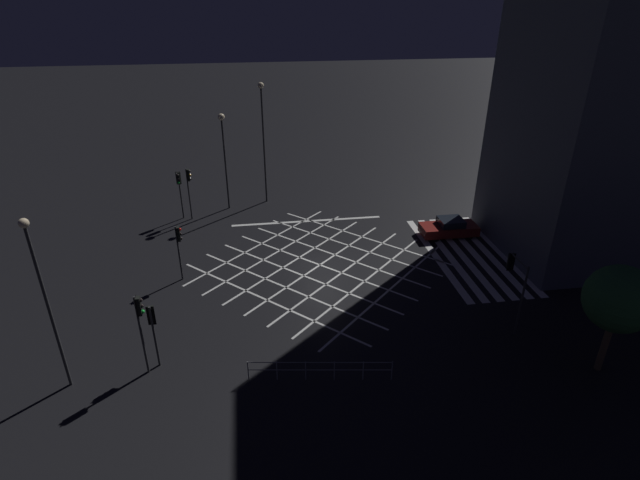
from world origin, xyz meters
TOP-DOWN VIEW (x-y plane):
  - ground_plane at (0.00, 0.00)m, footprint 200.00×200.00m
  - road_markings at (0.36, -5.31)m, footprint 17.19×21.18m
  - traffic_light_ne_cross at (8.62, 8.68)m, footprint 0.36×0.39m
  - traffic_light_sw_main at (-7.83, -8.82)m, footprint 1.87×0.36m
  - traffic_light_ne_main at (8.78, 9.42)m, footprint 0.39×0.36m
  - traffic_light_nw_cross at (-8.79, 9.30)m, footprint 0.36×0.39m
  - traffic_light_nw_main at (-8.27, 8.95)m, footprint 0.39×0.36m
  - traffic_light_median_north at (-0.49, 8.53)m, footprint 0.36×0.39m
  - street_lamp_east at (10.37, 5.94)m, footprint 0.52×0.52m
  - street_lamp_west at (-9.12, 12.74)m, footprint 0.40×0.40m
  - street_lamp_far at (11.39, 2.84)m, footprint 0.48×0.48m
  - street_tree_near at (-11.66, -11.48)m, footprint 3.03×3.03m
  - waiting_car at (2.86, -9.81)m, footprint 1.75×4.05m
  - pedestrian_railing at (-10.48, 1.56)m, footprint 1.01×6.50m

SIDE VIEW (x-z plane):
  - ground_plane at x=0.00m, z-range 0.00..0.00m
  - road_markings at x=0.36m, z-range 0.00..0.01m
  - waiting_car at x=2.86m, z-range -0.04..1.28m
  - pedestrian_railing at x=-10.48m, z-range 0.14..1.19m
  - traffic_light_nw_main at x=-8.27m, z-range 0.71..4.02m
  - traffic_light_median_north at x=-0.49m, z-range 0.77..4.35m
  - traffic_light_ne_main at x=8.78m, z-range 0.82..4.62m
  - traffic_light_ne_cross at x=8.62m, z-range 0.87..4.93m
  - traffic_light_sw_main at x=-7.83m, z-range 0.93..5.02m
  - traffic_light_nw_cross at x=-8.79m, z-range 0.89..5.07m
  - street_tree_near at x=-11.66m, z-range 1.17..6.59m
  - street_lamp_west at x=-9.12m, z-range 1.03..9.27m
  - street_lamp_east at x=10.37m, z-range 1.67..9.32m
  - street_lamp_far at x=11.39m, z-range 1.62..11.30m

